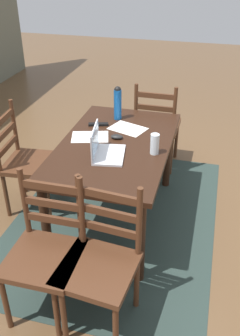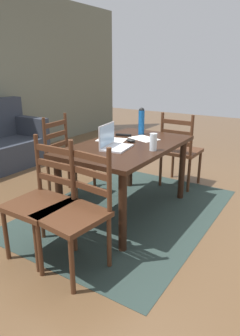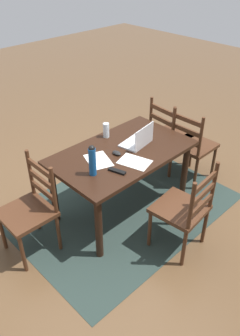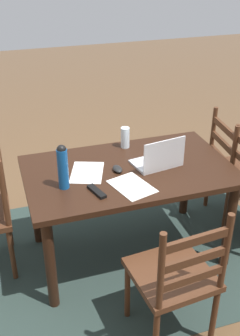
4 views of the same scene
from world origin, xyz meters
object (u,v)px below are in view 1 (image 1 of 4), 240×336
Objects in this scene: dining_table at (115,155)px; water_bottle at (118,102)px; chair_far_head at (27,162)px; computer_mouse at (117,137)px; chair_right_near at (157,126)px; tv_remote at (98,124)px; drinking_glass at (155,144)px; laptop at (103,149)px; chair_left_near at (100,263)px; chair_left_far at (46,253)px.

water_bottle reaches higher than dining_table.
chair_far_head is 0.85m from computer_mouse.
chair_right_near is (1.01, -0.17, -0.18)m from dining_table.
tv_remote is at bearing 44.00° from computer_mouse.
drinking_glass is 1.59× the size of computer_mouse.
dining_table is at bearing 170.36° from chair_right_near.
laptop is at bearing -175.22° from tv_remote.
computer_mouse is (0.09, -0.79, 0.30)m from chair_far_head.
water_bottle is 1.89× the size of drinking_glass.
computer_mouse is at bearing 6.49° from dining_table.
chair_left_near is at bearing 170.70° from drinking_glass.
chair_left_far is at bearing 177.43° from water_bottle.
water_bottle is (0.68, 0.07, 0.10)m from laptop.
drinking_glass is (-1.09, -0.16, 0.36)m from chair_right_near.
dining_table is at bearing -89.73° from chair_far_head.
laptop is (-0.21, -0.76, 0.34)m from chair_far_head.
tv_remote reaches higher than dining_table.
computer_mouse is at bearing -8.42° from chair_left_far.
tv_remote is (1.30, 0.06, 0.29)m from chair_left_far.
laptop is at bearing -105.07° from chair_far_head.
chair_right_near is at bearing -45.78° from tv_remote.
chair_left_far is 9.50× the size of computer_mouse.
chair_left_near is 2.01m from chair_right_near.
chair_far_head is at bearing 74.93° from laptop.
chair_far_head is at bearing 44.21° from chair_left_near.
chair_left_far is at bearing 170.37° from laptop.
laptop reaches higher than chair_left_near.
water_bottle is at bearing -51.28° from tv_remote.
laptop is 0.30m from computer_mouse.
drinking_glass is at bearing -119.32° from computer_mouse.
chair_left_near is at bearing -165.11° from laptop.
chair_left_near is at bearing -169.26° from water_bottle.
chair_left_far is 3.16× the size of water_bottle.
tv_remote is at bearing 150.60° from chair_right_near.
chair_right_near is at bearing -27.39° from water_bottle.
tv_remote is (0.50, 0.19, -0.05)m from laptop.
chair_far_head is at bearing 86.04° from drinking_glass.
chair_far_head is at bearing 90.27° from dining_table.
chair_far_head is 1.18m from chair_left_far.
water_bottle is 3.01× the size of computer_mouse.
water_bottle is 0.42m from computer_mouse.
dining_table is at bearing -9.82° from laptop.
water_bottle is (1.48, -0.07, 0.43)m from chair_left_far.
computer_mouse is (0.17, 0.34, -0.06)m from drinking_glass.
dining_table is 0.15m from computer_mouse.
tv_remote is at bearing 145.09° from water_bottle.
dining_table is 0.38m from drinking_glass.
dining_table is 0.39m from tv_remote.
chair_left_near is at bearing -90.04° from chair_left_far.
computer_mouse is at bearing 63.50° from drinking_glass.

